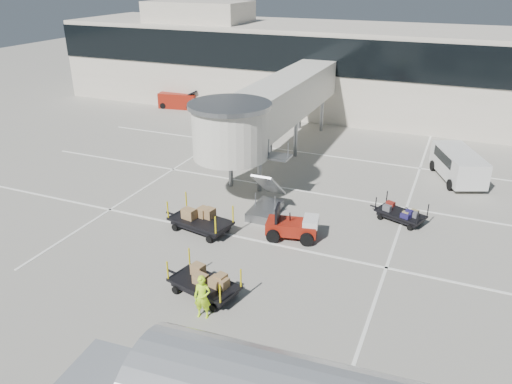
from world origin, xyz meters
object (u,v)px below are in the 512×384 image
Objects in this scene: baggage_tug at (293,227)px; suitcase_cart at (401,215)px; box_cart_far at (199,221)px; ground_worker at (202,297)px; minivan at (458,163)px; box_cart_near at (204,284)px; belt_loader at (179,100)px.

suitcase_cart is at bearing 27.66° from baggage_tug.
baggage_tug is 5.04m from box_cart_far.
minivan is (8.62, 19.45, 0.21)m from ground_worker.
suitcase_cart is at bearing -130.69° from minivan.
box_cart_far reaches higher than box_cart_near.
ground_worker is (0.68, -1.31, 0.42)m from box_cart_near.
belt_loader is (-17.59, 27.25, 0.22)m from box_cart_near.
baggage_tug is 6.38m from suitcase_cart.
baggage_tug is 7.73m from ground_worker.
belt_loader is at bearing 135.67° from box_cart_near.
belt_loader is (-19.46, 20.93, 0.13)m from baggage_tug.
belt_loader is at bearing 138.23° from minivan.
suitcase_cart is 0.59× the size of minivan.
ground_worker is at bearing -49.87° from box_cart_near.
minivan is at bearing 93.33° from suitcase_cart.
ground_worker reaches higher than box_cart_far.
ground_worker is 0.44× the size of belt_loader.
baggage_tug is at bearing 86.28° from box_cart_near.
box_cart_near is at bearing -102.43° from suitcase_cart.
suitcase_cart is 0.85× the size of box_cart_near.
suitcase_cart is 0.76× the size of belt_loader.
ground_worker is 21.28m from minivan.
box_cart_far reaches higher than suitcase_cart.
baggage_tug is 0.52× the size of minivan.
box_cart_near is (-6.82, -10.35, 0.09)m from suitcase_cart.
box_cart_far is 26.57m from belt_loader.
baggage_tug is 1.50× the size of ground_worker.
belt_loader reaches higher than ground_worker.
suitcase_cart is (4.94, 4.03, -0.19)m from baggage_tug.
suitcase_cart is 12.39m from box_cart_near.
ground_worker is (3.68, -6.35, 0.37)m from box_cart_far.
box_cart_far is at bearing 106.62° from ground_worker.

